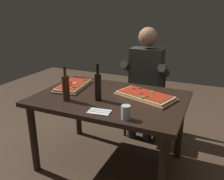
# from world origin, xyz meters

# --- Properties ---
(ground_plane) EXTENTS (6.40, 6.40, 0.00)m
(ground_plane) POSITION_xyz_m (0.00, 0.00, 0.00)
(ground_plane) COLOR #4C3828
(dining_table) EXTENTS (1.40, 0.96, 0.74)m
(dining_table) POSITION_xyz_m (0.00, 0.00, 0.64)
(dining_table) COLOR black
(dining_table) RESTS_ON ground_plane
(pizza_rectangular_front) EXTENTS (0.61, 0.44, 0.05)m
(pizza_rectangular_front) POSITION_xyz_m (0.31, 0.11, 0.76)
(pizza_rectangular_front) COLOR olive
(pizza_rectangular_front) RESTS_ON dining_table
(pizza_rectangular_left) EXTENTS (0.32, 0.51, 0.05)m
(pizza_rectangular_left) POSITION_xyz_m (-0.47, 0.10, 0.76)
(pizza_rectangular_left) COLOR brown
(pizza_rectangular_left) RESTS_ON dining_table
(wine_bottle_dark) EXTENTS (0.07, 0.07, 0.31)m
(wine_bottle_dark) POSITION_xyz_m (-0.32, -0.25, 0.86)
(wine_bottle_dark) COLOR #47230F
(wine_bottle_dark) RESTS_ON dining_table
(oil_bottle_amber) EXTENTS (0.06, 0.06, 0.34)m
(oil_bottle_amber) POSITION_xyz_m (-0.06, -0.13, 0.87)
(oil_bottle_amber) COLOR black
(oil_bottle_amber) RESTS_ON dining_table
(tumbler_near_camera) EXTENTS (0.07, 0.07, 0.11)m
(tumbler_near_camera) POSITION_xyz_m (0.31, -0.39, 0.79)
(tumbler_near_camera) COLOR silver
(tumbler_near_camera) RESTS_ON dining_table
(napkin_cutlery_set) EXTENTS (0.19, 0.13, 0.01)m
(napkin_cutlery_set) POSITION_xyz_m (0.07, -0.36, 0.74)
(napkin_cutlery_set) COLOR white
(napkin_cutlery_set) RESTS_ON dining_table
(diner_chair) EXTENTS (0.44, 0.44, 0.87)m
(diner_chair) POSITION_xyz_m (0.12, 0.86, 0.49)
(diner_chair) COLOR #3D2B1E
(diner_chair) RESTS_ON ground_plane
(seated_diner) EXTENTS (0.53, 0.41, 1.33)m
(seated_diner) POSITION_xyz_m (0.12, 0.74, 0.74)
(seated_diner) COLOR #23232D
(seated_diner) RESTS_ON ground_plane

